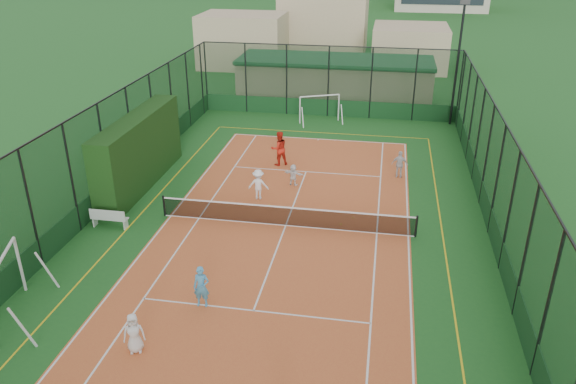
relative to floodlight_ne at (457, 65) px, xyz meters
name	(u,v)px	position (x,y,z in m)	size (l,w,h in m)	color
ground	(286,226)	(-8.60, -16.60, -4.12)	(300.00, 300.00, 0.00)	#1E5821
court_slab	(286,226)	(-8.60, -16.60, -4.12)	(11.17, 23.97, 0.01)	#B94829
tennis_net	(286,215)	(-8.60, -16.60, -3.59)	(11.67, 0.12, 1.06)	black
perimeter_fence	(286,175)	(-8.60, -16.60, -1.62)	(18.12, 34.12, 5.00)	black
floodlight_ne	(457,65)	(0.00, 0.00, 0.00)	(0.60, 0.26, 8.25)	black
clubhouse	(335,78)	(-8.60, 5.40, -2.55)	(15.20, 7.20, 3.15)	tan
hedge_left	(139,151)	(-16.90, -13.31, -2.28)	(1.27, 8.45, 3.70)	black
white_bench	(110,217)	(-16.40, -18.07, -3.65)	(1.70, 0.47, 0.95)	white
futsal_goal_near	(6,291)	(-16.74, -24.83, -3.01)	(1.01, 3.47, 2.24)	white
futsal_goal_far	(319,109)	(-9.01, -1.11, -3.19)	(2.91, 0.84, 1.87)	white
child_near_left	(134,333)	(-11.82, -25.68, -3.42)	(0.68, 0.44, 1.39)	white
child_near_mid	(201,287)	(-10.47, -23.00, -3.33)	(0.57, 0.38, 1.57)	#499ED0
child_far_left	(258,184)	(-10.44, -14.02, -3.34)	(1.00, 0.58, 1.56)	white
child_far_right	(400,164)	(-3.51, -10.08, -3.36)	(0.88, 0.37, 1.50)	silver
child_far_back	(293,175)	(-9.01, -12.08, -3.54)	(1.07, 0.34, 1.15)	white
coach	(279,148)	(-10.28, -9.43, -3.12)	(0.97, 0.75, 1.99)	red
tennis_balls	(311,213)	(-7.61, -15.26, -4.08)	(4.19, 1.42, 0.07)	#CCE033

